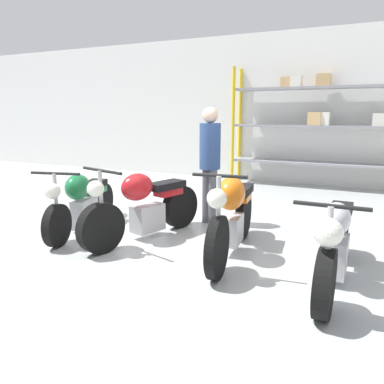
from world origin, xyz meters
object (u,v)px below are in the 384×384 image
motorcycle_green (82,201)px  person_browsing (210,156)px  shelving_rack (317,121)px  motorcycle_red (144,206)px  motorcycle_orange (232,213)px  motorcycle_silver (335,243)px

motorcycle_green → person_browsing: size_ratio=1.10×
shelving_rack → motorcycle_red: (-1.63, -4.79, -1.08)m
motorcycle_green → motorcycle_orange: motorcycle_orange is taller
person_browsing → motorcycle_orange: bearing=67.5°
motorcycle_orange → motorcycle_red: bearing=-99.8°
motorcycle_red → motorcycle_orange: motorcycle_orange is taller
shelving_rack → motorcycle_orange: size_ratio=1.87×
motorcycle_silver → shelving_rack: bearing=-169.4°
motorcycle_green → motorcycle_red: (1.03, 0.05, 0.02)m
shelving_rack → motorcycle_silver: shelving_rack is taller
motorcycle_orange → shelving_rack: bearing=170.1°
shelving_rack → motorcycle_red: size_ratio=1.92×
motorcycle_silver → motorcycle_red: bearing=-97.3°
motorcycle_orange → person_browsing: (-0.76, 1.14, 0.53)m
shelving_rack → motorcycle_green: (-2.67, -4.85, -1.10)m
shelving_rack → motorcycle_red: shelving_rack is taller
shelving_rack → person_browsing: shelving_rack is taller
motorcycle_green → motorcycle_silver: bearing=70.9°
motorcycle_orange → person_browsing: person_browsing is taller
motorcycle_red → person_browsing: bearing=169.3°
motorcycle_green → motorcycle_orange: 2.33m
shelving_rack → motorcycle_orange: 5.00m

